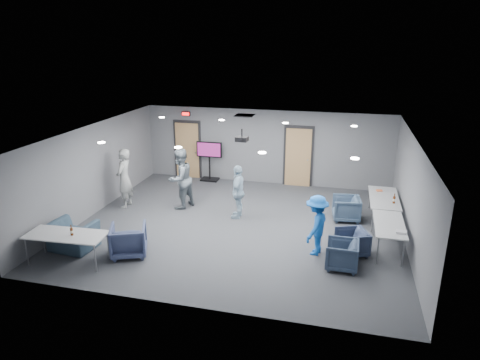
% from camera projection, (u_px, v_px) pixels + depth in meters
% --- Properties ---
extents(floor, '(9.00, 9.00, 0.00)m').
position_uv_depth(floor, '(239.00, 226.00, 12.24)').
color(floor, '#34363B').
rests_on(floor, ground).
extents(ceiling, '(9.00, 9.00, 0.00)m').
position_uv_depth(ceiling, '(238.00, 133.00, 11.39)').
color(ceiling, silver).
rests_on(ceiling, wall_back).
extents(wall_back, '(9.00, 0.02, 2.70)m').
position_uv_depth(wall_back, '(266.00, 147.00, 15.50)').
color(wall_back, slate).
rests_on(wall_back, floor).
extents(wall_front, '(9.00, 0.02, 2.70)m').
position_uv_depth(wall_front, '(187.00, 246.00, 8.13)').
color(wall_front, slate).
rests_on(wall_front, floor).
extents(wall_left, '(0.02, 8.00, 2.70)m').
position_uv_depth(wall_left, '(94.00, 170.00, 12.85)').
color(wall_left, slate).
rests_on(wall_left, floor).
extents(wall_right, '(0.02, 8.00, 2.70)m').
position_uv_depth(wall_right, '(411.00, 195.00, 10.78)').
color(wall_right, slate).
rests_on(wall_right, floor).
extents(door_left, '(1.06, 0.17, 2.24)m').
position_uv_depth(door_left, '(188.00, 150.00, 16.23)').
color(door_left, black).
rests_on(door_left, wall_back).
extents(door_right, '(1.06, 0.17, 2.24)m').
position_uv_depth(door_right, '(298.00, 157.00, 15.27)').
color(door_right, black).
rests_on(door_right, wall_back).
extents(exit_sign, '(0.32, 0.08, 0.16)m').
position_uv_depth(exit_sign, '(186.00, 114.00, 15.78)').
color(exit_sign, black).
rests_on(exit_sign, wall_back).
extents(hvac_diffuser, '(0.60, 0.60, 0.03)m').
position_uv_depth(hvac_diffuser, '(245.00, 115.00, 14.09)').
color(hvac_diffuser, black).
rests_on(hvac_diffuser, ceiling).
extents(downlights, '(6.18, 3.78, 0.02)m').
position_uv_depth(downlights, '(238.00, 134.00, 11.39)').
color(downlights, white).
rests_on(downlights, ceiling).
extents(person_a, '(0.51, 0.72, 1.89)m').
position_uv_depth(person_a, '(124.00, 178.00, 13.33)').
color(person_a, gray).
rests_on(person_a, floor).
extents(person_b, '(1.03, 1.13, 1.90)m').
position_uv_depth(person_b, '(180.00, 179.00, 13.28)').
color(person_b, slate).
rests_on(person_b, floor).
extents(person_c, '(0.42, 0.96, 1.62)m').
position_uv_depth(person_c, '(238.00, 192.00, 12.59)').
color(person_c, '#A6C1D5').
rests_on(person_c, floor).
extents(person_d, '(0.80, 1.10, 1.52)m').
position_uv_depth(person_d, '(316.00, 225.00, 10.44)').
color(person_d, blue).
rests_on(person_d, floor).
extents(chair_right_a, '(0.86, 0.84, 0.71)m').
position_uv_depth(chair_right_a, '(346.00, 208.00, 12.54)').
color(chair_right_a, '#384A61').
rests_on(chair_right_a, floor).
extents(chair_right_b, '(0.92, 0.91, 0.64)m').
position_uv_depth(chair_right_b, '(352.00, 242.00, 10.54)').
color(chair_right_b, '#323D57').
rests_on(chair_right_b, floor).
extents(chair_right_c, '(0.75, 0.73, 0.67)m').
position_uv_depth(chair_right_c, '(342.00, 255.00, 9.90)').
color(chair_right_c, '#313F56').
rests_on(chair_right_c, floor).
extents(chair_front_a, '(1.11, 1.12, 0.78)m').
position_uv_depth(chair_front_a, '(129.00, 240.00, 10.50)').
color(chair_front_a, '#3B4567').
rests_on(chair_front_a, floor).
extents(chair_front_b, '(1.17, 1.04, 0.71)m').
position_uv_depth(chair_front_b, '(72.00, 236.00, 10.78)').
color(chair_front_b, '#34485A').
rests_on(chair_front_b, floor).
extents(table_right_a, '(0.81, 1.95, 0.73)m').
position_uv_depth(table_right_a, '(384.00, 199.00, 12.37)').
color(table_right_a, '#B7BABC').
rests_on(table_right_a, floor).
extents(table_right_b, '(0.73, 1.74, 0.73)m').
position_uv_depth(table_right_b, '(389.00, 225.00, 10.63)').
color(table_right_b, '#B7BABC').
rests_on(table_right_b, floor).
extents(table_front_left, '(1.94, 0.90, 0.73)m').
position_uv_depth(table_front_left, '(66.00, 236.00, 10.05)').
color(table_front_left, '#B7BABC').
rests_on(table_front_left, floor).
extents(bottle_front, '(0.07, 0.07, 0.26)m').
position_uv_depth(bottle_front, '(72.00, 231.00, 9.95)').
color(bottle_front, '#59280F').
rests_on(bottle_front, table_front_left).
extents(bottle_right, '(0.07, 0.07, 0.28)m').
position_uv_depth(bottle_right, '(394.00, 200.00, 11.89)').
color(bottle_right, '#59280F').
rests_on(bottle_right, table_right_a).
extents(snack_box, '(0.19, 0.15, 0.04)m').
position_uv_depth(snack_box, '(379.00, 190.00, 12.86)').
color(snack_box, '#DE6737').
rests_on(snack_box, table_right_a).
extents(wrapper, '(0.26, 0.20, 0.06)m').
position_uv_depth(wrapper, '(401.00, 232.00, 10.08)').
color(wrapper, silver).
rests_on(wrapper, table_right_b).
extents(tv_stand, '(0.97, 0.46, 1.48)m').
position_uv_depth(tv_stand, '(209.00, 159.00, 15.90)').
color(tv_stand, black).
rests_on(tv_stand, floor).
extents(projector, '(0.35, 0.34, 0.36)m').
position_uv_depth(projector, '(242.00, 139.00, 12.05)').
color(projector, black).
rests_on(projector, ceiling).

